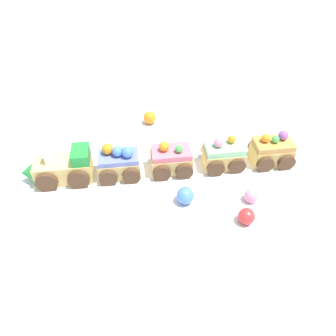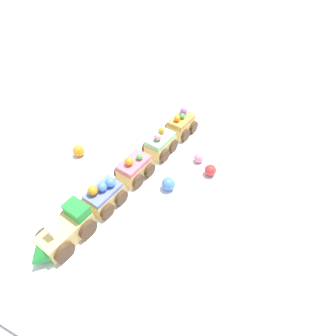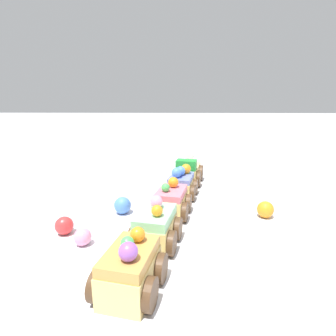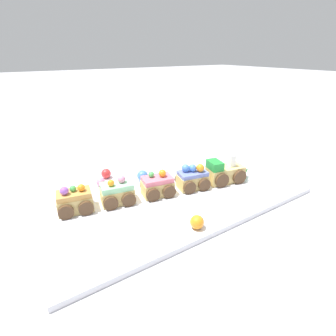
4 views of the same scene
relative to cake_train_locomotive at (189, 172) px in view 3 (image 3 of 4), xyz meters
name	(u,v)px [view 3 (image 3 of 4)]	position (x,y,z in m)	size (l,w,h in m)	color
ground_plane	(147,214)	(-0.17, 0.09, -0.04)	(10.00, 10.00, 0.00)	#B2B2B7
display_board	(147,211)	(-0.17, 0.09, -0.03)	(0.65, 0.47, 0.01)	white
cake_train_locomotive	(189,172)	(0.00, 0.00, 0.00)	(0.13, 0.08, 0.08)	#E5C675
cake_car_blueberry	(181,185)	(-0.10, 0.02, 0.00)	(0.08, 0.08, 0.07)	#E5C675
cake_car_strawberry	(171,202)	(-0.20, 0.04, 0.00)	(0.08, 0.08, 0.07)	#E5C675
cake_car_mint	(156,228)	(-0.30, 0.06, 0.00)	(0.08, 0.08, 0.07)	#E5C675
cake_car_caramel	(131,270)	(-0.39, 0.08, 0.00)	(0.08, 0.08, 0.07)	#E5C675
gumball_orange	(265,209)	(-0.20, -0.12, -0.01)	(0.03, 0.03, 0.03)	orange
gumball_pink	(83,237)	(-0.30, 0.16, -0.01)	(0.02, 0.02, 0.02)	pink
gumball_red	(64,226)	(-0.27, 0.20, -0.01)	(0.03, 0.03, 0.03)	red
gumball_blue	(123,205)	(-0.20, 0.12, -0.01)	(0.03, 0.03, 0.03)	#4C84E0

